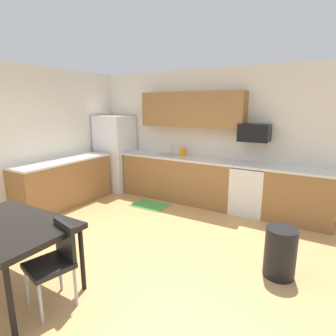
# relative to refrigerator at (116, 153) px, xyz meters

# --- Properties ---
(ground_plane) EXTENTS (12.00, 12.00, 0.00)m
(ground_plane) POSITION_rel_refrigerator_xyz_m (2.18, -2.22, -0.88)
(ground_plane) COLOR tan
(wall_back) EXTENTS (5.80, 0.10, 2.70)m
(wall_back) POSITION_rel_refrigerator_xyz_m (2.18, 0.43, 0.47)
(wall_back) COLOR silver
(wall_back) RESTS_ON ground
(wall_left) EXTENTS (0.10, 5.80, 2.70)m
(wall_left) POSITION_rel_refrigerator_xyz_m (-0.47, -2.22, 0.47)
(wall_left) COLOR silver
(wall_left) RESTS_ON ground
(cabinet_run_back) EXTENTS (2.45, 0.60, 0.90)m
(cabinet_run_back) POSITION_rel_refrigerator_xyz_m (1.65, 0.08, -0.43)
(cabinet_run_back) COLOR olive
(cabinet_run_back) RESTS_ON ground
(cabinet_run_back_right) EXTENTS (1.10, 0.60, 0.90)m
(cabinet_run_back_right) POSITION_rel_refrigerator_xyz_m (4.03, 0.08, -0.43)
(cabinet_run_back_right) COLOR olive
(cabinet_run_back_right) RESTS_ON ground
(cabinet_run_left) EXTENTS (0.60, 2.00, 0.90)m
(cabinet_run_left) POSITION_rel_refrigerator_xyz_m (-0.12, -1.42, -0.43)
(cabinet_run_left) COLOR olive
(cabinet_run_left) RESTS_ON ground
(countertop_back) EXTENTS (4.80, 0.64, 0.04)m
(countertop_back) POSITION_rel_refrigerator_xyz_m (2.18, 0.08, 0.04)
(countertop_back) COLOR silver
(countertop_back) RESTS_ON cabinet_run_back
(countertop_left) EXTENTS (0.64, 2.00, 0.04)m
(countertop_left) POSITION_rel_refrigerator_xyz_m (-0.12, -1.42, 0.04)
(countertop_left) COLOR silver
(countertop_left) RESTS_ON cabinet_run_left
(upper_cabinets_back) EXTENTS (2.20, 0.34, 0.70)m
(upper_cabinets_back) POSITION_rel_refrigerator_xyz_m (1.88, 0.21, 1.02)
(upper_cabinets_back) COLOR olive
(refrigerator) EXTENTS (0.76, 0.70, 1.75)m
(refrigerator) POSITION_rel_refrigerator_xyz_m (0.00, 0.00, 0.00)
(refrigerator) COLOR white
(refrigerator) RESTS_ON ground
(oven_range) EXTENTS (0.60, 0.60, 0.91)m
(oven_range) POSITION_rel_refrigerator_xyz_m (3.18, 0.08, -0.42)
(oven_range) COLOR white
(oven_range) RESTS_ON ground
(microwave) EXTENTS (0.54, 0.36, 0.32)m
(microwave) POSITION_rel_refrigerator_xyz_m (3.18, 0.18, 0.62)
(microwave) COLOR black
(sink_basin) EXTENTS (0.48, 0.40, 0.14)m
(sink_basin) POSITION_rel_refrigerator_xyz_m (1.41, 0.08, 0.00)
(sink_basin) COLOR #A5A8AD
(sink_basin) RESTS_ON countertop_back
(sink_faucet) EXTENTS (0.02, 0.02, 0.24)m
(sink_faucet) POSITION_rel_refrigerator_xyz_m (1.41, 0.26, 0.16)
(sink_faucet) COLOR #B2B5BA
(sink_faucet) RESTS_ON countertop_back
(dining_table) EXTENTS (1.40, 0.90, 0.78)m
(dining_table) POSITION_rel_refrigerator_xyz_m (1.57, -3.48, -0.16)
(dining_table) COLOR black
(dining_table) RESTS_ON ground
(chair_near_table) EXTENTS (0.48, 0.48, 0.85)m
(chair_near_table) POSITION_rel_refrigerator_xyz_m (2.16, -3.37, -0.37)
(chair_near_table) COLOR black
(chair_near_table) RESTS_ON ground
(trash_bin) EXTENTS (0.36, 0.36, 0.60)m
(trash_bin) POSITION_rel_refrigerator_xyz_m (4.02, -1.74, -0.58)
(trash_bin) COLOR black
(trash_bin) RESTS_ON ground
(floor_mat) EXTENTS (0.70, 0.50, 0.01)m
(floor_mat) POSITION_rel_refrigerator_xyz_m (1.38, -0.57, -0.87)
(floor_mat) COLOR #4CA54C
(floor_mat) RESTS_ON ground
(kettle) EXTENTS (0.14, 0.14, 0.20)m
(kettle) POSITION_rel_refrigerator_xyz_m (1.73, 0.13, 0.14)
(kettle) COLOR orange
(kettle) RESTS_ON countertop_back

